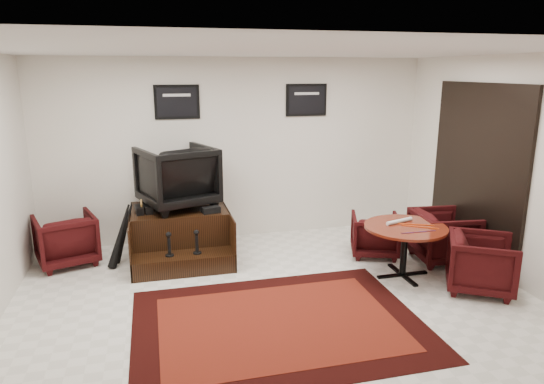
{
  "coord_description": "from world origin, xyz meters",
  "views": [
    {
      "loc": [
        -1.3,
        -4.88,
        2.61
      ],
      "look_at": [
        0.15,
        0.9,
        1.1
      ],
      "focal_mm": 32.0,
      "sensor_mm": 36.0,
      "label": 1
    }
  ],
  "objects_px": {
    "shine_chair": "(177,174)",
    "table_chair_corner": "(482,261)",
    "shine_podium": "(180,235)",
    "table_chair_window": "(444,234)",
    "table_chair_back": "(375,233)",
    "armchair_side": "(66,237)",
    "meeting_table": "(405,232)"
  },
  "relations": [
    {
      "from": "shine_chair",
      "to": "table_chair_back",
      "type": "height_order",
      "value": "shine_chair"
    },
    {
      "from": "shine_podium",
      "to": "table_chair_corner",
      "type": "bearing_deg",
      "value": -30.27
    },
    {
      "from": "shine_chair",
      "to": "meeting_table",
      "type": "bearing_deg",
      "value": 130.49
    },
    {
      "from": "table_chair_back",
      "to": "shine_chair",
      "type": "bearing_deg",
      "value": 4.03
    },
    {
      "from": "shine_podium",
      "to": "meeting_table",
      "type": "distance_m",
      "value": 3.1
    },
    {
      "from": "table_chair_back",
      "to": "table_chair_corner",
      "type": "height_order",
      "value": "table_chair_corner"
    },
    {
      "from": "table_chair_window",
      "to": "table_chair_corner",
      "type": "relative_size",
      "value": 1.04
    },
    {
      "from": "shine_chair",
      "to": "table_chair_back",
      "type": "xyz_separation_m",
      "value": [
        2.72,
        -0.77,
        -0.85
      ]
    },
    {
      "from": "table_chair_corner",
      "to": "shine_chair",
      "type": "bearing_deg",
      "value": 89.35
    },
    {
      "from": "shine_chair",
      "to": "table_chair_back",
      "type": "relative_size",
      "value": 1.47
    },
    {
      "from": "armchair_side",
      "to": "table_chair_back",
      "type": "relative_size",
      "value": 1.16
    },
    {
      "from": "table_chair_back",
      "to": "table_chair_corner",
      "type": "xyz_separation_m",
      "value": [
        0.73,
        -1.38,
        0.05
      ]
    },
    {
      "from": "table_chair_back",
      "to": "armchair_side",
      "type": "bearing_deg",
      "value": 10.15
    },
    {
      "from": "shine_chair",
      "to": "table_chair_corner",
      "type": "xyz_separation_m",
      "value": [
        3.45,
        -2.16,
        -0.8
      ]
    },
    {
      "from": "shine_podium",
      "to": "table_chair_corner",
      "type": "distance_m",
      "value": 3.99
    },
    {
      "from": "shine_podium",
      "to": "table_chair_corner",
      "type": "xyz_separation_m",
      "value": [
        3.45,
        -2.01,
        0.06
      ]
    },
    {
      "from": "table_chair_back",
      "to": "table_chair_window",
      "type": "relative_size",
      "value": 0.84
    },
    {
      "from": "shine_podium",
      "to": "meeting_table",
      "type": "bearing_deg",
      "value": -27.07
    },
    {
      "from": "table_chair_window",
      "to": "table_chair_corner",
      "type": "xyz_separation_m",
      "value": [
        -0.1,
        -0.95,
        -0.02
      ]
    },
    {
      "from": "shine_chair",
      "to": "table_chair_window",
      "type": "height_order",
      "value": "shine_chair"
    },
    {
      "from": "shine_chair",
      "to": "table_chair_corner",
      "type": "height_order",
      "value": "shine_chair"
    },
    {
      "from": "shine_podium",
      "to": "meeting_table",
      "type": "xyz_separation_m",
      "value": [
        2.75,
        -1.41,
        0.28
      ]
    },
    {
      "from": "shine_chair",
      "to": "table_chair_back",
      "type": "distance_m",
      "value": 2.95
    },
    {
      "from": "shine_podium",
      "to": "meeting_table",
      "type": "height_order",
      "value": "shine_podium"
    },
    {
      "from": "shine_podium",
      "to": "table_chair_window",
      "type": "xyz_separation_m",
      "value": [
        3.55,
        -1.06,
        0.07
      ]
    },
    {
      "from": "table_chair_back",
      "to": "table_chair_window",
      "type": "distance_m",
      "value": 0.94
    },
    {
      "from": "shine_podium",
      "to": "table_chair_corner",
      "type": "height_order",
      "value": "table_chair_corner"
    },
    {
      "from": "shine_podium",
      "to": "meeting_table",
      "type": "relative_size",
      "value": 1.33
    },
    {
      "from": "table_chair_window",
      "to": "table_chair_corner",
      "type": "height_order",
      "value": "table_chair_window"
    },
    {
      "from": "armchair_side",
      "to": "table_chair_corner",
      "type": "relative_size",
      "value": 1.01
    },
    {
      "from": "shine_chair",
      "to": "meeting_table",
      "type": "height_order",
      "value": "shine_chair"
    },
    {
      "from": "shine_podium",
      "to": "table_chair_back",
      "type": "height_order",
      "value": "shine_podium"
    }
  ]
}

